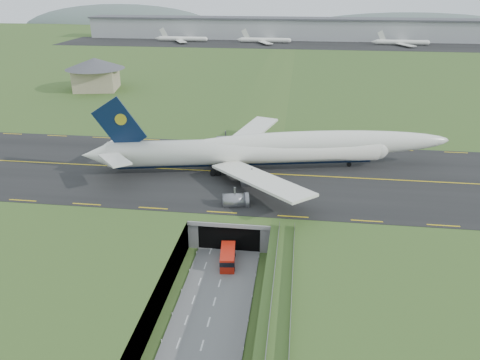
# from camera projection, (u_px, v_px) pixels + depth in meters

# --- Properties ---
(ground) EXTENTS (900.00, 900.00, 0.00)m
(ground) POSITION_uv_depth(u_px,v_px,m) (222.00, 274.00, 83.55)
(ground) COLOR #2E5120
(ground) RESTS_ON ground
(airfield_deck) EXTENTS (800.00, 800.00, 6.00)m
(airfield_deck) POSITION_uv_depth(u_px,v_px,m) (222.00, 260.00, 82.36)
(airfield_deck) COLOR gray
(airfield_deck) RESTS_ON ground
(trench_road) EXTENTS (12.00, 75.00, 0.20)m
(trench_road) POSITION_uv_depth(u_px,v_px,m) (215.00, 300.00, 76.68)
(trench_road) COLOR slate
(trench_road) RESTS_ON ground
(taxiway) EXTENTS (800.00, 44.00, 0.18)m
(taxiway) POSITION_uv_depth(u_px,v_px,m) (245.00, 173.00, 111.17)
(taxiway) COLOR black
(taxiway) RESTS_ON airfield_deck
(tunnel_portal) EXTENTS (17.00, 22.30, 6.00)m
(tunnel_portal) POSITION_uv_depth(u_px,v_px,m) (235.00, 215.00, 97.44)
(tunnel_portal) COLOR gray
(tunnel_portal) RESTS_ON ground
(guideway) EXTENTS (3.00, 53.00, 7.05)m
(guideway) POSITION_uv_depth(u_px,v_px,m) (280.00, 329.00, 62.75)
(guideway) COLOR #A8A8A3
(guideway) RESTS_ON ground
(jumbo_jet) EXTENTS (87.41, 56.68, 19.15)m
(jumbo_jet) POSITION_uv_depth(u_px,v_px,m) (271.00, 149.00, 111.36)
(jumbo_jet) COLOR white
(jumbo_jet) RESTS_ON ground
(shuttle_tram) EXTENTS (3.42, 7.28, 2.88)m
(shuttle_tram) POSITION_uv_depth(u_px,v_px,m) (228.00, 257.00, 85.82)
(shuttle_tram) COLOR red
(shuttle_tram) RESTS_ON ground
(service_building) EXTENTS (27.89, 27.89, 12.98)m
(service_building) POSITION_uv_depth(u_px,v_px,m) (96.00, 71.00, 191.39)
(service_building) COLOR tan
(service_building) RESTS_ON ground
(cargo_terminal) EXTENTS (320.00, 67.00, 15.60)m
(cargo_terminal) POSITION_uv_depth(u_px,v_px,m) (287.00, 28.00, 350.54)
(cargo_terminal) COLOR #B2B2B2
(cargo_terminal) RESTS_ON ground
(distant_hills) EXTENTS (700.00, 91.00, 60.00)m
(distant_hills) POSITION_uv_depth(u_px,v_px,m) (355.00, 35.00, 468.95)
(distant_hills) COLOR slate
(distant_hills) RESTS_ON ground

